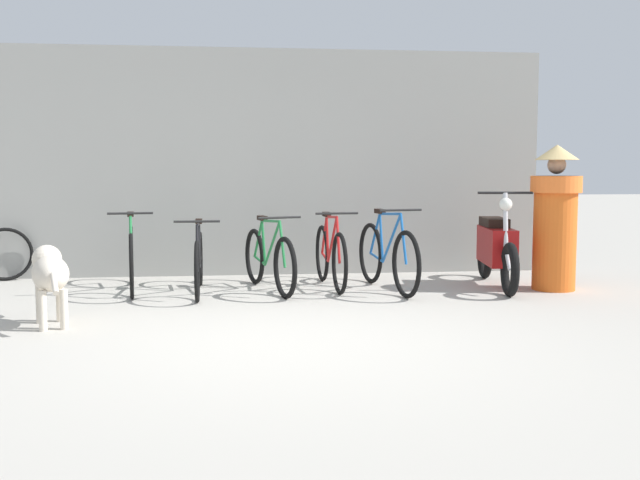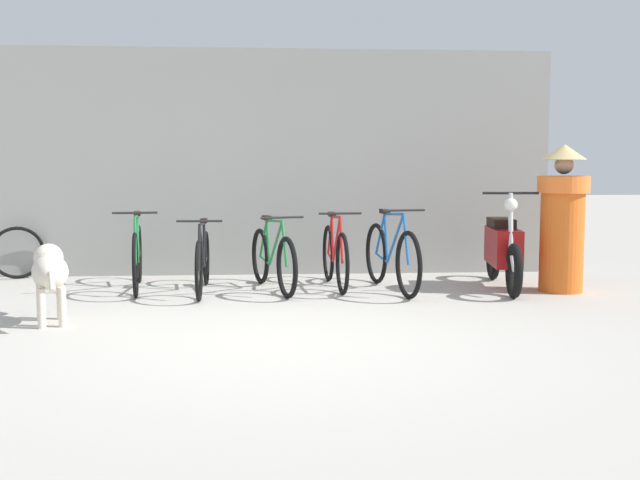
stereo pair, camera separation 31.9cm
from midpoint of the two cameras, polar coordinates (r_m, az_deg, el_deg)
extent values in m
plane|color=#ADA89E|center=(5.86, -4.94, -7.64)|extent=(60.00, 60.00, 0.00)
cube|color=gray|center=(9.39, -5.70, 5.87)|extent=(7.13, 0.20, 2.79)
torus|color=black|center=(7.87, -15.30, -1.94)|extent=(0.13, 0.67, 0.67)
torus|color=black|center=(8.89, -15.17, -1.10)|extent=(0.13, 0.67, 0.67)
cylinder|color=#1E7238|center=(8.24, -15.29, -0.08)|extent=(0.09, 0.51, 0.56)
cylinder|color=#1E7238|center=(8.54, -15.24, 0.00)|extent=(0.04, 0.13, 0.51)
cylinder|color=#1E7238|center=(8.27, -15.32, 1.70)|extent=(0.10, 0.59, 0.06)
cylinder|color=#1E7238|center=(8.70, -15.19, -1.40)|extent=(0.08, 0.39, 0.08)
cylinder|color=#1E7238|center=(8.73, -15.22, 0.28)|extent=(0.07, 0.31, 0.47)
cylinder|color=#1E7238|center=(7.92, -15.34, -0.11)|extent=(0.05, 0.18, 0.50)
cube|color=black|center=(8.57, -15.28, 1.91)|extent=(0.09, 0.19, 0.05)
cylinder|color=black|center=(7.98, -15.38, 1.97)|extent=(0.46, 0.08, 0.02)
torus|color=black|center=(7.53, -10.55, -2.39)|extent=(0.05, 0.62, 0.62)
torus|color=black|center=(8.60, -10.16, -1.41)|extent=(0.05, 0.62, 0.62)
cylinder|color=black|center=(7.92, -10.41, -0.54)|extent=(0.03, 0.53, 0.51)
cylinder|color=black|center=(8.23, -10.30, -0.42)|extent=(0.03, 0.14, 0.47)
cylinder|color=black|center=(7.95, -10.42, 1.15)|extent=(0.04, 0.62, 0.06)
cylinder|color=black|center=(8.40, -10.22, -1.73)|extent=(0.03, 0.41, 0.07)
cylinder|color=black|center=(8.43, -10.23, -0.12)|extent=(0.03, 0.32, 0.43)
cylinder|color=black|center=(7.58, -10.55, -0.64)|extent=(0.03, 0.19, 0.46)
cube|color=black|center=(8.26, -10.31, 1.42)|extent=(0.07, 0.18, 0.05)
cylinder|color=black|center=(7.64, -10.55, 1.39)|extent=(0.46, 0.03, 0.02)
torus|color=black|center=(7.63, -3.88, -2.12)|extent=(0.22, 0.63, 0.64)
torus|color=black|center=(8.63, -6.06, -1.25)|extent=(0.22, 0.63, 0.64)
cylinder|color=#1E7238|center=(7.99, -4.80, -0.29)|extent=(0.16, 0.51, 0.53)
cylinder|color=#1E7238|center=(8.28, -5.42, -0.20)|extent=(0.06, 0.13, 0.48)
cylinder|color=#1E7238|center=(8.02, -4.93, 1.45)|extent=(0.19, 0.59, 0.06)
cylinder|color=#1E7238|center=(8.44, -5.69, -1.56)|extent=(0.13, 0.39, 0.08)
cylinder|color=#1E7238|center=(8.47, -5.80, 0.08)|extent=(0.11, 0.31, 0.45)
cylinder|color=#1E7238|center=(7.68, -4.08, -0.34)|extent=(0.08, 0.18, 0.47)
cube|color=black|center=(8.31, -5.54, 1.68)|extent=(0.12, 0.19, 0.05)
cylinder|color=black|center=(7.73, -4.27, 1.71)|extent=(0.45, 0.15, 0.02)
torus|color=black|center=(7.86, 0.34, -1.80)|extent=(0.09, 0.66, 0.66)
torus|color=black|center=(8.80, -0.87, -1.01)|extent=(0.09, 0.66, 0.66)
cylinder|color=red|center=(8.20, -0.16, 0.01)|extent=(0.06, 0.48, 0.55)
cylinder|color=red|center=(8.47, -0.51, 0.08)|extent=(0.04, 0.13, 0.50)
cylinder|color=red|center=(8.23, -0.22, 1.76)|extent=(0.07, 0.56, 0.06)
cylinder|color=red|center=(8.63, -0.66, -1.31)|extent=(0.05, 0.37, 0.08)
cylinder|color=red|center=(8.65, -0.72, 0.36)|extent=(0.05, 0.29, 0.46)
cylinder|color=red|center=(7.90, 0.24, -0.02)|extent=(0.04, 0.17, 0.49)
cube|color=black|center=(8.50, -0.57, 1.97)|extent=(0.08, 0.18, 0.05)
cylinder|color=black|center=(7.95, 0.14, 2.04)|extent=(0.46, 0.06, 0.02)
torus|color=black|center=(7.67, 5.40, -1.86)|extent=(0.17, 0.70, 0.70)
torus|color=black|center=(8.65, 2.82, -1.01)|extent=(0.17, 0.70, 0.70)
cylinder|color=#1959A5|center=(8.02, 4.34, 0.10)|extent=(0.12, 0.52, 0.58)
cylinder|color=#1959A5|center=(8.31, 3.60, 0.17)|extent=(0.05, 0.14, 0.53)
cylinder|color=#1959A5|center=(8.05, 4.22, 2.00)|extent=(0.13, 0.60, 0.06)
cylinder|color=#1959A5|center=(8.47, 3.26, -1.33)|extent=(0.09, 0.40, 0.08)
cylinder|color=#1959A5|center=(8.49, 3.15, 0.47)|extent=(0.08, 0.31, 0.49)
cylinder|color=#1959A5|center=(7.71, 5.20, 0.08)|extent=(0.06, 0.19, 0.52)
cube|color=black|center=(8.33, 3.49, 2.21)|extent=(0.10, 0.19, 0.05)
cylinder|color=black|center=(7.76, 5.01, 2.28)|extent=(0.46, 0.10, 0.02)
torus|color=black|center=(7.94, 13.15, -2.21)|extent=(0.17, 0.57, 0.57)
torus|color=black|center=(9.20, 11.48, -1.13)|extent=(0.17, 0.57, 0.57)
cube|color=maroon|center=(8.55, 12.28, -0.42)|extent=(0.40, 0.92, 0.40)
cube|color=black|center=(8.68, 12.11, 1.34)|extent=(0.32, 0.60, 0.10)
cylinder|color=silver|center=(8.12, 12.87, 1.39)|extent=(0.07, 0.15, 0.61)
cylinder|color=silver|center=(8.02, 13.02, -1.48)|extent=(0.07, 0.23, 0.21)
cylinder|color=black|center=(8.16, 12.85, 3.52)|extent=(0.58, 0.11, 0.03)
sphere|color=silver|center=(8.13, 12.87, 2.67)|extent=(0.16, 0.16, 0.14)
ellipsoid|color=beige|center=(6.73, -21.14, -2.41)|extent=(0.46, 0.63, 0.30)
cylinder|color=beige|center=(6.94, -21.82, -4.54)|extent=(0.08, 0.08, 0.33)
cylinder|color=beige|center=(6.95, -20.46, -4.48)|extent=(0.08, 0.08, 0.33)
cylinder|color=beige|center=(6.59, -21.69, -5.05)|extent=(0.08, 0.08, 0.33)
cylinder|color=beige|center=(6.60, -20.25, -4.99)|extent=(0.08, 0.08, 0.33)
sphere|color=beige|center=(7.07, -21.32, -1.38)|extent=(0.32, 0.32, 0.25)
ellipsoid|color=beige|center=(7.17, -21.35, -1.43)|extent=(0.14, 0.16, 0.10)
cylinder|color=beige|center=(6.35, -20.94, -3.13)|extent=(0.12, 0.25, 0.16)
cylinder|color=orange|center=(8.49, 16.43, 0.50)|extent=(0.50, 0.50, 1.24)
cylinder|color=orange|center=(8.47, 16.53, 4.10)|extent=(0.58, 0.58, 0.18)
sphere|color=tan|center=(8.46, 16.57, 5.51)|extent=(0.21, 0.21, 0.20)
cone|color=tan|center=(8.47, 16.59, 6.43)|extent=(0.50, 0.50, 0.16)
torus|color=black|center=(9.63, -23.74, -1.00)|extent=(0.61, 0.26, 0.63)
camera|label=1|loc=(0.16, -91.29, -0.12)|focal=42.00mm
camera|label=2|loc=(0.16, 88.71, 0.12)|focal=42.00mm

